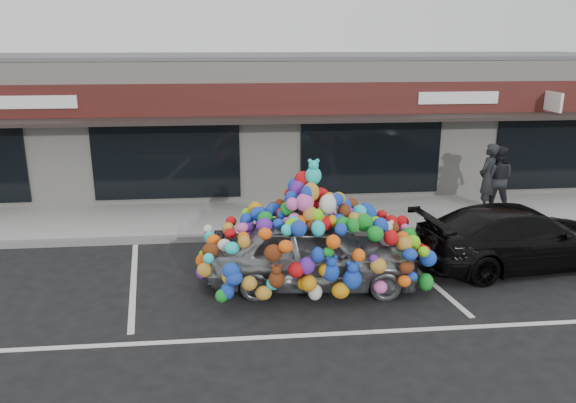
{
  "coord_description": "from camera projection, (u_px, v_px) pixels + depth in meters",
  "views": [
    {
      "loc": [
        -1.08,
        -10.67,
        4.81
      ],
      "look_at": [
        0.11,
        1.4,
        1.28
      ],
      "focal_mm": 35.0,
      "sensor_mm": 36.0,
      "label": 1
    }
  ],
  "objects": [
    {
      "name": "pedestrian_a",
      "position": [
        488.0,
        178.0,
        15.5
      ],
      "size": [
        0.83,
        0.8,
        1.92
      ],
      "primitive_type": "imported",
      "rotation": [
        0.0,
        0.0,
        3.84
      ],
      "color": "black",
      "rests_on": "sidewalk"
    },
    {
      "name": "toy_car",
      "position": [
        313.0,
        244.0,
        11.17
      ],
      "size": [
        3.02,
        4.6,
        2.59
      ],
      "rotation": [
        0.0,
        0.0,
        1.48
      ],
      "color": "#B3B8BF",
      "rests_on": "ground"
    },
    {
      "name": "kerb",
      "position": [
        279.0,
        236.0,
        14.01
      ],
      "size": [
        26.0,
        0.18,
        0.16
      ],
      "primitive_type": "cube",
      "color": "slate",
      "rests_on": "ground"
    },
    {
      "name": "parking_stripe_left",
      "position": [
        134.0,
        282.0,
        11.53
      ],
      "size": [
        0.73,
        4.37,
        0.01
      ],
      "primitive_type": "cube",
      "rotation": [
        0.0,
        0.0,
        0.14
      ],
      "color": "silver",
      "rests_on": "ground"
    },
    {
      "name": "shop_building",
      "position": [
        264.0,
        119.0,
        19.1
      ],
      "size": [
        24.0,
        7.2,
        4.31
      ],
      "color": "beige",
      "rests_on": "ground"
    },
    {
      "name": "ground",
      "position": [
        289.0,
        280.0,
        11.64
      ],
      "size": [
        90.0,
        90.0,
        0.0
      ],
      "primitive_type": "plane",
      "color": "black",
      "rests_on": "ground"
    },
    {
      "name": "pedestrian_b",
      "position": [
        497.0,
        179.0,
        15.55
      ],
      "size": [
        1.11,
        1.01,
        1.85
      ],
      "primitive_type": "imported",
      "rotation": [
        0.0,
        0.0,
        2.72
      ],
      "color": "black",
      "rests_on": "sidewalk"
    },
    {
      "name": "sidewalk",
      "position": [
        275.0,
        217.0,
        15.44
      ],
      "size": [
        26.0,
        3.0,
        0.15
      ],
      "primitive_type": "cube",
      "color": "#979791",
      "rests_on": "ground"
    },
    {
      "name": "black_sedan",
      "position": [
        519.0,
        237.0,
        12.19
      ],
      "size": [
        2.49,
        4.84,
        1.34
      ],
      "primitive_type": "imported",
      "rotation": [
        0.0,
        0.0,
        1.71
      ],
      "color": "black",
      "rests_on": "ground"
    },
    {
      "name": "lane_line",
      "position": [
        418.0,
        330.0,
        9.63
      ],
      "size": [
        14.0,
        0.12,
        0.01
      ],
      "primitive_type": "cube",
      "color": "silver",
      "rests_on": "ground"
    },
    {
      "name": "parking_stripe_mid",
      "position": [
        417.0,
        270.0,
        12.09
      ],
      "size": [
        0.73,
        4.37,
        0.01
      ],
      "primitive_type": "cube",
      "rotation": [
        0.0,
        0.0,
        0.14
      ],
      "color": "silver",
      "rests_on": "ground"
    }
  ]
}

